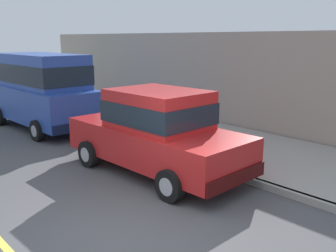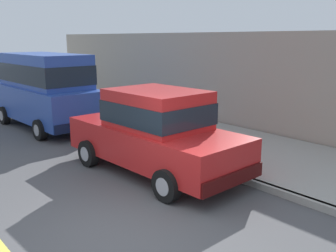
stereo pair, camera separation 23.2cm
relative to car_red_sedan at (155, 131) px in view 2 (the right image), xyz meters
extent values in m
plane|color=#4C4C4F|center=(-2.17, -1.88, -0.98)|extent=(80.00, 80.00, 0.00)
cube|color=gray|center=(1.03, -1.88, -0.91)|extent=(0.16, 64.00, 0.14)
cube|color=#99968E|center=(2.83, -1.88, -0.91)|extent=(3.60, 64.00, 0.14)
cube|color=red|center=(0.00, 0.04, -0.28)|extent=(1.96, 4.56, 0.76)
cube|color=red|center=(0.00, -0.06, 0.52)|extent=(1.66, 2.15, 0.84)
cube|color=#19232D|center=(0.00, -0.06, 0.45)|extent=(1.69, 2.20, 0.46)
cube|color=#400A0A|center=(-0.08, 2.24, -0.52)|extent=(1.77, 0.26, 0.28)
cube|color=#400A0A|center=(0.08, -2.16, -0.52)|extent=(1.77, 0.26, 0.28)
cylinder|color=black|center=(-0.95, 1.40, -0.66)|extent=(0.24, 0.65, 0.64)
cylinder|color=#9E9EA3|center=(-0.95, 1.40, -0.66)|extent=(0.25, 0.36, 0.35)
cylinder|color=black|center=(0.85, 1.46, -0.66)|extent=(0.24, 0.65, 0.64)
cylinder|color=#9E9EA3|center=(0.85, 1.46, -0.66)|extent=(0.25, 0.36, 0.35)
cylinder|color=black|center=(-0.85, -1.39, -0.66)|extent=(0.24, 0.65, 0.64)
cylinder|color=#9E9EA3|center=(-0.85, -1.39, -0.66)|extent=(0.25, 0.36, 0.35)
cylinder|color=black|center=(0.95, -1.32, -0.66)|extent=(0.24, 0.65, 0.64)
cylinder|color=#9E9EA3|center=(0.95, -1.32, -0.66)|extent=(0.25, 0.36, 0.35)
cube|color=#EAEACC|center=(-0.64, 2.25, -0.17)|extent=(0.28, 0.09, 0.14)
cube|color=#EAEACC|center=(0.48, 2.29, -0.17)|extent=(0.28, 0.09, 0.14)
cube|color=#28479E|center=(0.02, 6.01, -0.11)|extent=(2.05, 4.86, 1.10)
cube|color=#28479E|center=(0.02, 6.01, 0.99)|extent=(1.79, 3.85, 1.10)
cube|color=#19232D|center=(0.02, 6.01, 0.90)|extent=(1.83, 3.89, 0.61)
cube|color=#0E1837|center=(-0.05, 8.36, -0.52)|extent=(1.87, 0.26, 0.28)
cube|color=#0E1837|center=(0.09, 3.67, -0.52)|extent=(1.87, 0.26, 0.28)
cylinder|color=black|center=(-0.97, 7.47, -0.66)|extent=(0.24, 0.65, 0.64)
cylinder|color=#9E9EA3|center=(-0.97, 7.47, -0.66)|extent=(0.25, 0.36, 0.35)
cylinder|color=black|center=(0.92, 7.53, -0.66)|extent=(0.24, 0.65, 0.64)
cylinder|color=#9E9EA3|center=(0.92, 7.53, -0.66)|extent=(0.25, 0.36, 0.35)
cylinder|color=black|center=(-0.88, 4.50, -0.66)|extent=(0.24, 0.65, 0.64)
cylinder|color=#9E9EA3|center=(-0.88, 4.50, -0.66)|extent=(0.25, 0.36, 0.35)
cylinder|color=black|center=(1.02, 4.56, -0.66)|extent=(0.24, 0.65, 0.64)
cylinder|color=#9E9EA3|center=(1.02, 4.56, -0.66)|extent=(0.25, 0.36, 0.35)
cube|color=#EAEACC|center=(-0.64, 8.38, 0.05)|extent=(0.28, 0.09, 0.14)
cube|color=#EAEACC|center=(0.54, 8.41, 0.05)|extent=(0.28, 0.09, 0.14)
cube|color=#252527|center=(0.05, 9.51, -0.52)|extent=(1.69, 0.26, 0.28)
cylinder|color=black|center=(0.80, 12.49, -0.66)|extent=(0.24, 0.65, 0.64)
cylinder|color=#9E9EA3|center=(0.80, 12.49, -0.66)|extent=(0.25, 0.36, 0.35)
cylinder|color=black|center=(0.88, 10.20, -0.66)|extent=(0.24, 0.65, 0.64)
cylinder|color=#9E9EA3|center=(0.88, 10.20, -0.66)|extent=(0.25, 0.36, 0.35)
ellipsoid|color=brown|center=(2.28, 1.51, -0.56)|extent=(0.24, 0.46, 0.20)
cylinder|color=brown|center=(2.21, 1.64, -0.75)|extent=(0.05, 0.05, 0.18)
cylinder|color=brown|center=(2.33, 1.65, -0.75)|extent=(0.05, 0.05, 0.18)
cylinder|color=brown|center=(2.23, 1.37, -0.75)|extent=(0.05, 0.05, 0.18)
cylinder|color=brown|center=(2.35, 1.38, -0.75)|extent=(0.05, 0.05, 0.18)
sphere|color=brown|center=(2.25, 1.80, -0.47)|extent=(0.17, 0.17, 0.17)
ellipsoid|color=#432C1C|center=(2.24, 1.89, -0.49)|extent=(0.08, 0.12, 0.06)
cone|color=brown|center=(2.20, 1.78, -0.39)|extent=(0.06, 0.06, 0.07)
cone|color=brown|center=(2.30, 1.79, -0.39)|extent=(0.06, 0.06, 0.07)
cylinder|color=brown|center=(2.30, 1.25, -0.50)|extent=(0.05, 0.12, 0.13)
cube|color=#9E9384|center=(4.93, 3.79, 0.63)|extent=(0.50, 20.00, 3.23)
camera|label=1|loc=(-5.36, -6.33, 2.04)|focal=40.52mm
camera|label=2|loc=(-5.19, -6.49, 2.04)|focal=40.52mm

